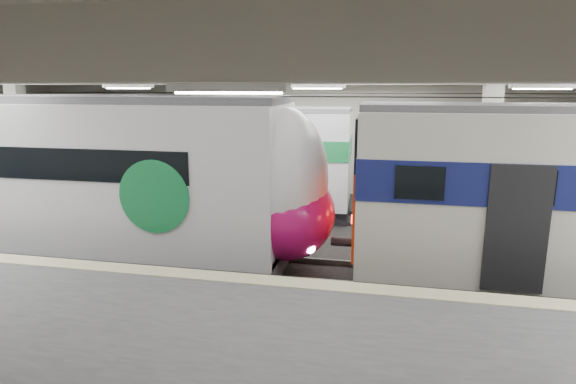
# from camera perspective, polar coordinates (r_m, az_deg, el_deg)

# --- Properties ---
(station_hall) EXTENTS (36.00, 24.00, 5.75)m
(station_hall) POSITION_cam_1_polar(r_m,az_deg,el_deg) (10.71, 0.50, 3.22)
(station_hall) COLOR black
(station_hall) RESTS_ON ground
(modern_emu) EXTENTS (14.72, 3.04, 4.70)m
(modern_emu) POSITION_cam_1_polar(r_m,az_deg,el_deg) (14.75, -21.32, 1.25)
(modern_emu) COLOR silver
(modern_emu) RESTS_ON ground
(far_train) EXTENTS (13.02, 3.13, 4.17)m
(far_train) POSITION_cam_1_polar(r_m,az_deg,el_deg) (19.46, -12.03, 3.93)
(far_train) COLOR silver
(far_train) RESTS_ON ground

